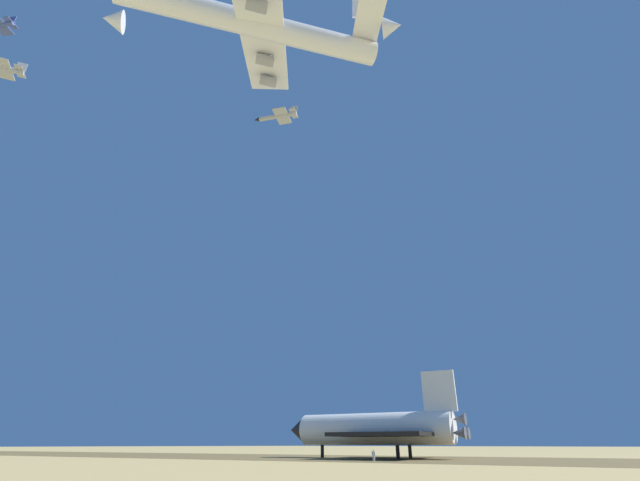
{
  "coord_description": "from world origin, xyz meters",
  "views": [
    {
      "loc": [
        -58.06,
        80.1,
        2.51
      ],
      "look_at": [
        0.66,
        12.25,
        44.61
      ],
      "focal_mm": 24.45,
      "sensor_mm": 36.0,
      "label": 1
    }
  ],
  "objects_px": {
    "carrier_jet": "(259,25)",
    "space_shuttle": "(372,429)",
    "chase_jet_lead": "(278,116)",
    "ground_crew_near_nose": "(374,455)"
  },
  "relations": [
    {
      "from": "space_shuttle",
      "to": "ground_crew_near_nose",
      "type": "xyz_separation_m",
      "value": [
        -9.76,
        13.9,
        -4.41
      ]
    },
    {
      "from": "space_shuttle",
      "to": "carrier_jet",
      "type": "bearing_deg",
      "value": 61.7
    },
    {
      "from": "ground_crew_near_nose",
      "to": "space_shuttle",
      "type": "bearing_deg",
      "value": -9.6
    },
    {
      "from": "carrier_jet",
      "to": "space_shuttle",
      "type": "bearing_deg",
      "value": -149.12
    },
    {
      "from": "space_shuttle",
      "to": "chase_jet_lead",
      "type": "relative_size",
      "value": 2.62
    },
    {
      "from": "space_shuttle",
      "to": "carrier_jet",
      "type": "distance_m",
      "value": 102.07
    },
    {
      "from": "chase_jet_lead",
      "to": "space_shuttle",
      "type": "bearing_deg",
      "value": 157.36
    },
    {
      "from": "chase_jet_lead",
      "to": "carrier_jet",
      "type": "bearing_deg",
      "value": 100.49
    },
    {
      "from": "carrier_jet",
      "to": "chase_jet_lead",
      "type": "distance_m",
      "value": 35.34
    },
    {
      "from": "carrier_jet",
      "to": "ground_crew_near_nose",
      "type": "distance_m",
      "value": 104.45
    }
  ]
}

